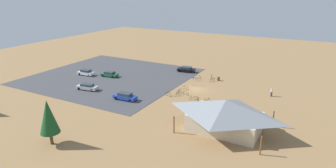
% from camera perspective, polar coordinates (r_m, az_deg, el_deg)
% --- Properties ---
extents(ground, '(160.00, 160.00, 0.00)m').
position_cam_1_polar(ground, '(63.63, 5.37, -1.07)').
color(ground, '#937047').
rests_on(ground, ground).
extents(parking_lot_asphalt, '(36.62, 34.88, 0.05)m').
position_cam_1_polar(parking_lot_asphalt, '(74.15, -11.15, 1.50)').
color(parking_lot_asphalt, '#424247').
rests_on(parking_lot_asphalt, ground).
extents(bike_pavilion, '(13.31, 9.68, 5.01)m').
position_cam_1_polar(bike_pavilion, '(45.47, 11.20, -5.63)').
color(bike_pavilion, beige).
rests_on(bike_pavilion, ground).
extents(trash_bin, '(0.60, 0.60, 0.90)m').
position_cam_1_polar(trash_bin, '(70.30, 9.92, 1.01)').
color(trash_bin, brown).
rests_on(trash_bin, ground).
extents(lot_sign, '(0.56, 0.08, 2.20)m').
position_cam_1_polar(lot_sign, '(65.77, 4.89, 0.89)').
color(lot_sign, '#99999E').
rests_on(lot_sign, ground).
extents(pine_west, '(2.74, 2.74, 6.66)m').
position_cam_1_polar(pine_west, '(43.37, -22.52, -6.01)').
color(pine_west, brown).
rests_on(pine_west, ground).
extents(bicycle_black_yard_front, '(0.48, 1.80, 0.86)m').
position_cam_1_polar(bicycle_black_yard_front, '(61.34, 2.19, -1.36)').
color(bicycle_black_yard_front, black).
rests_on(bicycle_black_yard_front, ground).
extents(bicycle_orange_near_sign, '(1.71, 0.64, 0.89)m').
position_cam_1_polar(bicycle_orange_near_sign, '(63.25, 3.48, -0.76)').
color(bicycle_orange_near_sign, black).
rests_on(bicycle_orange_near_sign, ground).
extents(bicycle_blue_yard_center, '(1.31, 1.16, 0.84)m').
position_cam_1_polar(bicycle_blue_yard_center, '(57.62, 5.00, -2.77)').
color(bicycle_blue_yard_center, black).
rests_on(bicycle_blue_yard_center, ground).
extents(bicycle_red_lone_west, '(0.98, 1.51, 0.84)m').
position_cam_1_polar(bicycle_red_lone_west, '(56.71, 7.62, -3.23)').
color(bicycle_red_lone_west, black).
rests_on(bicycle_red_lone_west, ground).
extents(bicycle_purple_front_row, '(0.71, 1.50, 0.83)m').
position_cam_1_polar(bicycle_purple_front_row, '(71.99, 8.60, 1.41)').
color(bicycle_purple_front_row, black).
rests_on(bicycle_purple_front_row, ground).
extents(bicycle_white_yard_left, '(1.81, 0.48, 0.87)m').
position_cam_1_polar(bicycle_white_yard_left, '(71.45, 5.80, 1.42)').
color(bicycle_white_yard_left, black).
rests_on(bicycle_white_yard_left, ground).
extents(bicycle_green_by_bin, '(0.71, 1.70, 0.86)m').
position_cam_1_polar(bicycle_green_by_bin, '(69.33, 8.68, 0.78)').
color(bicycle_green_by_bin, black).
rests_on(bicycle_green_by_bin, ground).
extents(bicycle_teal_mid_cluster, '(1.73, 0.48, 0.90)m').
position_cam_1_polar(bicycle_teal_mid_cluster, '(69.56, 5.77, 0.97)').
color(bicycle_teal_mid_cluster, black).
rests_on(bicycle_teal_mid_cluster, ground).
extents(bicycle_silver_back_row, '(1.69, 0.48, 0.89)m').
position_cam_1_polar(bicycle_silver_back_row, '(59.28, 0.12, -2.06)').
color(bicycle_silver_back_row, black).
rests_on(bicycle_silver_back_row, ground).
extents(bicycle_yellow_near_porch, '(1.60, 0.70, 0.77)m').
position_cam_1_polar(bicycle_yellow_near_porch, '(60.26, 3.52, -1.78)').
color(bicycle_yellow_near_porch, black).
rests_on(bicycle_yellow_near_porch, ground).
extents(bicycle_black_lone_east, '(0.57, 1.77, 0.80)m').
position_cam_1_polar(bicycle_black_lone_east, '(59.65, 1.88, -1.95)').
color(bicycle_black_lone_east, black).
rests_on(bicycle_black_lone_east, ground).
extents(car_black_second_row, '(4.85, 2.57, 1.43)m').
position_cam_1_polar(car_black_second_row, '(76.54, 3.61, 2.92)').
color(car_black_second_row, black).
rests_on(car_black_second_row, parking_lot_asphalt).
extents(car_silver_end_stall, '(4.94, 2.41, 1.36)m').
position_cam_1_polar(car_silver_end_stall, '(65.19, -15.63, -0.53)').
color(car_silver_end_stall, '#BCBCC1').
rests_on(car_silver_end_stall, parking_lot_asphalt).
extents(car_white_aisle_side, '(4.35, 2.11, 1.47)m').
position_cam_1_polar(car_white_aisle_side, '(76.32, -15.85, 2.21)').
color(car_white_aisle_side, white).
rests_on(car_white_aisle_side, parking_lot_asphalt).
extents(car_green_by_curb, '(4.44, 2.31, 1.31)m').
position_cam_1_polar(car_green_by_curb, '(73.73, -11.46, 1.94)').
color(car_green_by_curb, '#1E6B3D').
rests_on(car_green_by_curb, parking_lot_asphalt).
extents(car_blue_front_row, '(4.85, 2.08, 1.47)m').
position_cam_1_polar(car_blue_front_row, '(57.78, -8.47, -2.41)').
color(car_blue_front_row, '#1E42B2').
rests_on(car_blue_front_row, parking_lot_asphalt).
extents(visitor_near_lot, '(0.38, 0.40, 1.76)m').
position_cam_1_polar(visitor_near_lot, '(62.71, 19.73, -1.50)').
color(visitor_near_lot, '#2D3347').
rests_on(visitor_near_lot, ground).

